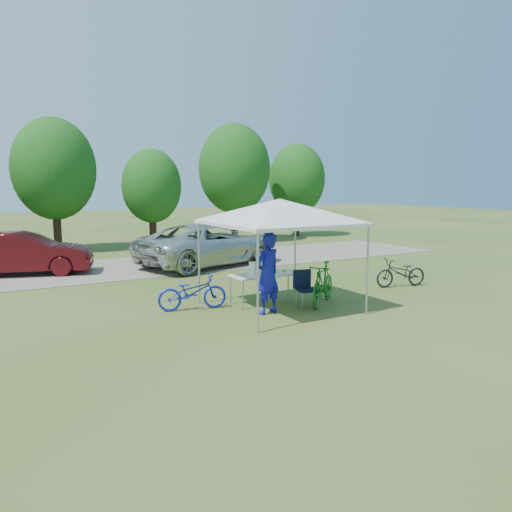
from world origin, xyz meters
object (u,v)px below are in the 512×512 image
at_px(folding_table, 267,275).
at_px(sedan, 24,253).
at_px(cyclist, 268,274).
at_px(cooler, 259,268).
at_px(bike_green, 323,284).
at_px(minivan, 209,244).
at_px(folding_chair, 305,285).
at_px(bike_blue, 192,292).
at_px(bike_dark, 401,273).

bearing_deg(folding_table, sedan, 123.42).
bearing_deg(cyclist, cooler, -122.10).
bearing_deg(bike_green, sedan, 178.72).
bearing_deg(minivan, cyclist, 150.38).
bearing_deg(folding_chair, bike_blue, 169.68).
distance_m(cooler, sedan, 9.00).
xyz_separation_m(folding_chair, bike_blue, (-2.58, 1.13, -0.11)).
bearing_deg(folding_table, folding_chair, -53.17).
bearing_deg(cyclist, folding_table, -134.30).
distance_m(folding_chair, bike_dark, 4.01).
xyz_separation_m(folding_chair, cooler, (-0.86, 0.83, 0.38)).
bearing_deg(bike_green, cyclist, -126.22).
height_order(folding_table, bike_blue, bike_blue).
bearing_deg(folding_table, minivan, 78.82).
height_order(folding_table, cooler, cooler).
bearing_deg(bike_dark, bike_green, -67.05).
relative_size(cooler, bike_blue, 0.26).
height_order(cooler, sedan, sedan).
relative_size(folding_table, sedan, 0.43).
bearing_deg(bike_dark, bike_blue, -82.31).
bearing_deg(folding_table, bike_green, -38.11).
distance_m(folding_chair, cooler, 1.25).
relative_size(cooler, minivan, 0.08).
bearing_deg(bike_green, folding_chair, -134.49).
relative_size(bike_dark, sedan, 0.38).
distance_m(cyclist, bike_blue, 1.95).
xyz_separation_m(cooler, cyclist, (-0.30, -0.92, 0.03)).
xyz_separation_m(folding_chair, bike_green, (0.52, -0.07, -0.00)).
height_order(bike_green, minivan, minivan).
bearing_deg(bike_dark, cooler, -80.47).
relative_size(minivan, sedan, 1.30).
distance_m(folding_table, cyclist, 1.09).
xyz_separation_m(bike_blue, bike_green, (3.10, -1.20, 0.10)).
bearing_deg(minivan, bike_blue, 135.98).
relative_size(cyclist, bike_green, 1.06).
bearing_deg(bike_green, cooler, -160.18).
relative_size(cooler, bike_green, 0.24).
distance_m(folding_chair, sedan, 10.16).
distance_m(folding_table, minivan, 6.37).
bearing_deg(minivan, folding_chair, 159.31).
xyz_separation_m(cyclist, bike_blue, (-1.42, 1.23, -0.53)).
height_order(folding_table, bike_green, bike_green).
bearing_deg(cooler, folding_chair, -43.97).
bearing_deg(folding_chair, cooler, 149.36).
bearing_deg(cyclist, sedan, -76.16).
bearing_deg(sedan, bike_blue, -140.34).
xyz_separation_m(bike_blue, sedan, (-3.06, 7.31, 0.30)).
bearing_deg(cooler, folding_table, -0.00).
height_order(bike_blue, sedan, sedan).
height_order(bike_green, bike_dark, bike_green).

